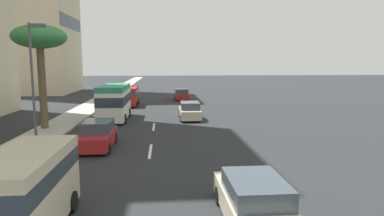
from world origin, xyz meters
The scene contains 13 objects.
ground_plane centered at (31.50, 0.00, 0.00)m, with size 198.00×198.00×0.00m, color #26282B.
sidewalk_right centered at (31.50, 7.71, 0.07)m, with size 162.00×2.87×0.15m, color #B2ADA3.
lane_stripe_mid centered at (13.26, 0.00, 0.01)m, with size 3.20×0.16×0.01m, color silver.
lane_stripe_far centered at (20.72, 0.00, 0.01)m, with size 3.20×0.16×0.01m, color silver.
car_lead centered at (14.33, 3.21, 0.78)m, with size 4.23×1.92×1.65m.
car_second centered at (40.45, -3.34, 0.74)m, with size 4.64×1.96×1.56m.
minibus_third centered at (24.37, 3.60, 1.73)m, with size 6.53×2.40×3.15m.
van_fourth centered at (34.41, 3.30, 1.29)m, with size 4.99×2.10×2.24m.
car_fifth centered at (4.16, -3.66, 0.73)m, with size 4.68×1.95×1.54m.
car_sixth centered at (24.17, -3.20, 0.76)m, with size 4.27×1.87×1.60m.
van_seventh centered at (4.08, 3.33, 1.44)m, with size 4.73×2.10×2.52m.
palm_tree centered at (20.23, 8.34, 6.82)m, with size 3.94×3.94×7.80m.
street_lamp centered at (14.00, 6.58, 4.57)m, with size 0.24×0.97×7.22m.
Camera 1 is at (-5.76, -0.81, 5.13)m, focal length 31.00 mm.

